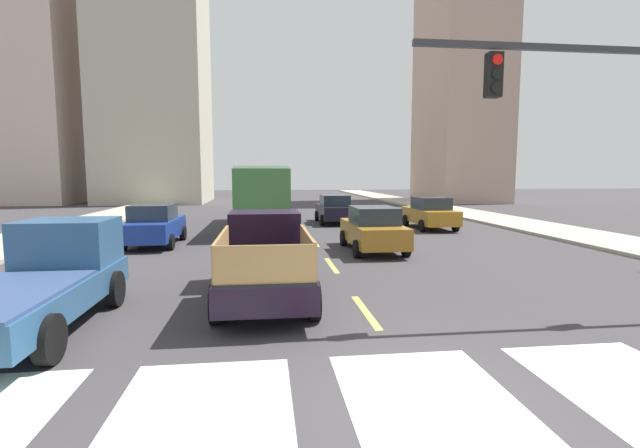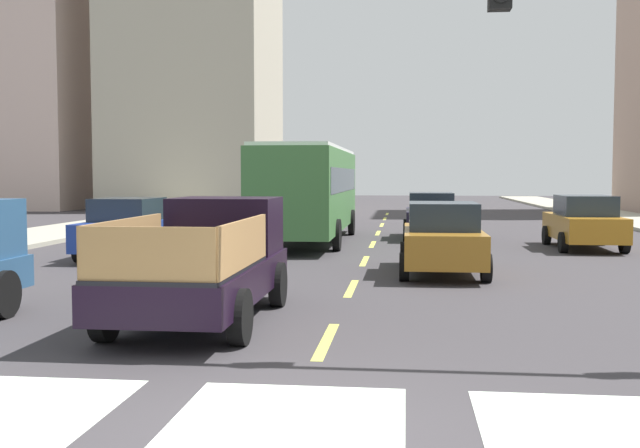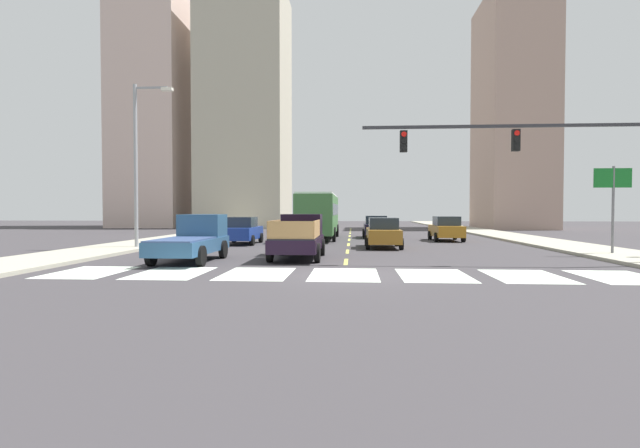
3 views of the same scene
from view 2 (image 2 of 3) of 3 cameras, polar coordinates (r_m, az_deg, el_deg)
The scene contains 17 objects.
ground_plane at distance 7.05m, azimuth -3.08°, elevation -15.94°, with size 160.00×160.00×0.00m, color #393639.
sidewalk_left at distance 28.26m, azimuth -22.78°, elevation -1.20°, with size 3.81×110.00×0.15m, color #A49F8D.
crosswalk_stripe_3 at distance 7.05m, azimuth -3.08°, elevation -15.91°, with size 2.26×3.36×0.01m, color silver.
lane_dash_0 at distance 10.86m, azimuth 0.49°, elevation -8.86°, with size 0.16×2.40×0.01m, color #D3D352.
lane_dash_1 at distance 15.76m, azimuth 2.41°, elevation -4.90°, with size 0.16×2.40×0.01m, color #D3D352.
lane_dash_2 at distance 20.71m, azimuth 3.41°, elevation -2.82°, with size 0.16×2.40×0.01m, color #D3D352.
lane_dash_3 at distance 25.68m, azimuth 4.02°, elevation -1.55°, with size 0.16×2.40×0.01m, color #D3D352.
lane_dash_4 at distance 30.66m, azimuth 4.43°, elevation -0.69°, with size 0.16×2.40×0.01m, color #D3D352.
lane_dash_5 at distance 35.64m, azimuth 4.73°, elevation -0.07°, with size 0.16×2.40×0.01m, color #D3D352.
lane_dash_6 at distance 40.63m, azimuth 4.95°, elevation 0.40°, with size 0.16×2.40×0.01m, color #D3D352.
lane_dash_7 at distance 45.62m, azimuth 5.12°, elevation 0.77°, with size 0.16×2.40×0.01m, color #D3D352.
pickup_stakebed at distance 12.63m, azimuth -8.48°, elevation -2.82°, with size 2.18×5.20×1.96m.
city_bus at distance 26.38m, azimuth -0.82°, elevation 2.84°, with size 2.72×10.80×3.32m.
sedan_near_left at distance 18.17m, azimuth 9.29°, elevation -1.07°, with size 2.02×4.40×1.72m.
sedan_far at distance 22.08m, azimuth -14.26°, elevation -0.29°, with size 2.02×4.40×1.72m.
sedan_near_right at distance 28.17m, azimuth 8.41°, elevation 0.64°, with size 2.02×4.40×1.72m.
sedan_mid at distance 25.45m, azimuth 19.42°, elevation 0.13°, with size 2.02×4.40×1.72m.
Camera 2 is at (1.12, -6.54, 2.38)m, focal length 42.10 mm.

